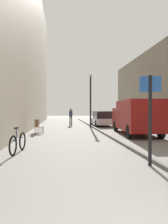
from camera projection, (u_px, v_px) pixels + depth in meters
The scene contains 10 objects.
ground_plane at pixel (80, 134), 13.38m from camera, with size 80.00×80.00×0.00m, color gray.
kerb_strip at pixel (104, 133), 13.55m from camera, with size 0.16×40.00×0.12m, color #615F5B.
pedestrian_main_foreground at pixel (71, 116), 20.50m from camera, with size 0.34×0.23×1.73m.
delivery_van at pixel (135, 116), 13.18m from camera, with size 2.40×5.70×2.19m.
parked_car at pixel (102, 119), 20.10m from camera, with size 1.90×4.23×1.45m.
street_sign_post at pixel (150, 112), 5.82m from camera, with size 0.59×0.19×2.60m.
lamp_post at pixel (91, 97), 18.00m from camera, with size 0.28×0.28×4.76m.
bicycle_leaning at pixel (18, 143), 7.59m from camera, with size 0.27×1.76×0.98m.
cafe_chair_near_window at pixel (38, 126), 13.53m from camera, with size 0.59×0.59×0.94m.
cafe_chair_by_doorway at pixel (38, 125), 14.28m from camera, with size 0.60×0.60×0.94m.
Camera 1 is at (-1.21, -1.31, 1.62)m, focal length 32.60 mm.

